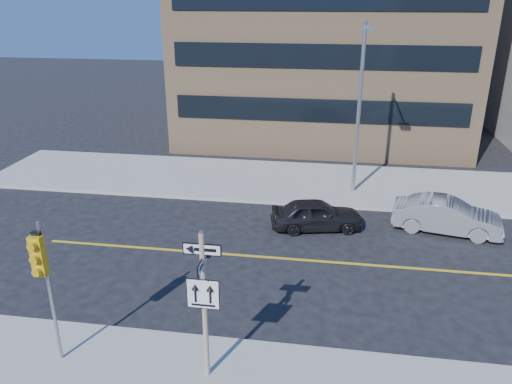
% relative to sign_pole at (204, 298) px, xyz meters
% --- Properties ---
extents(ground, '(120.00, 120.00, 0.00)m').
position_rel_sign_pole_xyz_m(ground, '(0.00, 2.51, -2.44)').
color(ground, black).
rests_on(ground, ground).
extents(sign_pole, '(0.92, 0.92, 4.06)m').
position_rel_sign_pole_xyz_m(sign_pole, '(0.00, 0.00, 0.00)').
color(sign_pole, silver).
rests_on(sign_pole, near_sidewalk).
extents(traffic_signal, '(0.32, 0.45, 4.00)m').
position_rel_sign_pole_xyz_m(traffic_signal, '(-4.00, -0.15, 0.59)').
color(traffic_signal, gray).
rests_on(traffic_signal, near_sidewalk).
extents(parked_car_a, '(2.24, 3.98, 1.28)m').
position_rel_sign_pole_xyz_m(parked_car_a, '(2.37, 9.28, -1.80)').
color(parked_car_a, black).
rests_on(parked_car_a, ground).
extents(parked_car_b, '(2.32, 4.51, 1.42)m').
position_rel_sign_pole_xyz_m(parked_car_b, '(7.67, 9.80, -1.73)').
color(parked_car_b, gray).
rests_on(parked_car_b, ground).
extents(streetlight_a, '(0.55, 2.25, 8.00)m').
position_rel_sign_pole_xyz_m(streetlight_a, '(4.00, 13.27, 2.32)').
color(streetlight_a, gray).
rests_on(streetlight_a, far_sidewalk).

